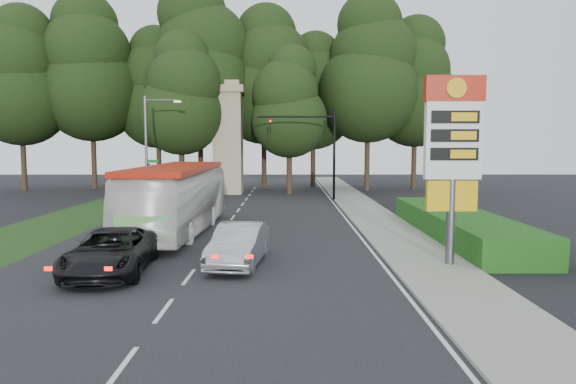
{
  "coord_description": "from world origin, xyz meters",
  "views": [
    {
      "loc": [
        3.28,
        -16.32,
        4.43
      ],
      "look_at": [
        3.33,
        7.79,
        2.2
      ],
      "focal_mm": 32.0,
      "sensor_mm": 36.0,
      "label": 1
    }
  ],
  "objects_px": {
    "sedan_silver": "(239,245)",
    "transit_bus": "(178,199)",
    "traffic_signal_mast": "(317,142)",
    "streetlight_signs": "(149,144)",
    "monument": "(228,137)",
    "suv_charcoal": "(111,252)",
    "gas_station_pylon": "(453,144)"
  },
  "relations": [
    {
      "from": "sedan_silver",
      "to": "gas_station_pylon",
      "type": "bearing_deg",
      "value": 4.31
    },
    {
      "from": "streetlight_signs",
      "to": "sedan_silver",
      "type": "height_order",
      "value": "streetlight_signs"
    },
    {
      "from": "gas_station_pylon",
      "to": "monument",
      "type": "bearing_deg",
      "value": 111.8
    },
    {
      "from": "traffic_signal_mast",
      "to": "streetlight_signs",
      "type": "bearing_deg",
      "value": -171.08
    },
    {
      "from": "gas_station_pylon",
      "to": "suv_charcoal",
      "type": "height_order",
      "value": "gas_station_pylon"
    },
    {
      "from": "gas_station_pylon",
      "to": "suv_charcoal",
      "type": "distance_m",
      "value": 12.59
    },
    {
      "from": "suv_charcoal",
      "to": "monument",
      "type": "bearing_deg",
      "value": 83.71
    },
    {
      "from": "gas_station_pylon",
      "to": "streetlight_signs",
      "type": "distance_m",
      "value": 25.74
    },
    {
      "from": "streetlight_signs",
      "to": "transit_bus",
      "type": "distance_m",
      "value": 13.87
    },
    {
      "from": "sedan_silver",
      "to": "transit_bus",
      "type": "bearing_deg",
      "value": 124.62
    },
    {
      "from": "transit_bus",
      "to": "sedan_silver",
      "type": "relative_size",
      "value": 2.63
    },
    {
      "from": "traffic_signal_mast",
      "to": "transit_bus",
      "type": "relative_size",
      "value": 0.59
    },
    {
      "from": "traffic_signal_mast",
      "to": "sedan_silver",
      "type": "relative_size",
      "value": 1.56
    },
    {
      "from": "streetlight_signs",
      "to": "transit_bus",
      "type": "height_order",
      "value": "streetlight_signs"
    },
    {
      "from": "monument",
      "to": "transit_bus",
      "type": "relative_size",
      "value": 0.83
    },
    {
      "from": "sedan_silver",
      "to": "streetlight_signs",
      "type": "bearing_deg",
      "value": 119.84
    },
    {
      "from": "streetlight_signs",
      "to": "transit_bus",
      "type": "relative_size",
      "value": 0.66
    },
    {
      "from": "traffic_signal_mast",
      "to": "suv_charcoal",
      "type": "xyz_separation_m",
      "value": [
        -8.48,
        -22.88,
        -3.92
      ]
    },
    {
      "from": "streetlight_signs",
      "to": "sedan_silver",
      "type": "distance_m",
      "value": 21.79
    },
    {
      "from": "streetlight_signs",
      "to": "transit_bus",
      "type": "bearing_deg",
      "value": -69.44
    },
    {
      "from": "streetlight_signs",
      "to": "sedan_silver",
      "type": "relative_size",
      "value": 1.73
    },
    {
      "from": "streetlight_signs",
      "to": "suv_charcoal",
      "type": "bearing_deg",
      "value": -78.67
    },
    {
      "from": "transit_bus",
      "to": "sedan_silver",
      "type": "xyz_separation_m",
      "value": [
        3.73,
        -6.99,
        -0.93
      ]
    },
    {
      "from": "gas_station_pylon",
      "to": "traffic_signal_mast",
      "type": "distance_m",
      "value": 22.29
    },
    {
      "from": "traffic_signal_mast",
      "to": "streetlight_signs",
      "type": "distance_m",
      "value": 12.83
    },
    {
      "from": "sedan_silver",
      "to": "traffic_signal_mast",
      "type": "bearing_deg",
      "value": 85.66
    },
    {
      "from": "traffic_signal_mast",
      "to": "sedan_silver",
      "type": "bearing_deg",
      "value": -100.85
    },
    {
      "from": "traffic_signal_mast",
      "to": "transit_bus",
      "type": "bearing_deg",
      "value": -118.2
    },
    {
      "from": "gas_station_pylon",
      "to": "traffic_signal_mast",
      "type": "xyz_separation_m",
      "value": [
        -3.52,
        22.0,
        0.22
      ]
    },
    {
      "from": "monument",
      "to": "suv_charcoal",
      "type": "xyz_separation_m",
      "value": [
        -0.8,
        -28.88,
        -4.35
      ]
    },
    {
      "from": "transit_bus",
      "to": "sedan_silver",
      "type": "distance_m",
      "value": 7.98
    },
    {
      "from": "streetlight_signs",
      "to": "monument",
      "type": "relative_size",
      "value": 0.8
    }
  ]
}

